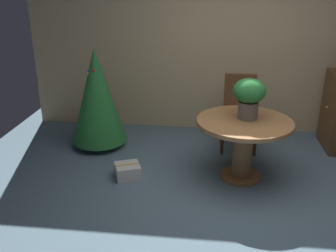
# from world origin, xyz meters

# --- Properties ---
(ground_plane) EXTENTS (6.60, 6.60, 0.00)m
(ground_plane) POSITION_xyz_m (0.00, 0.00, 0.00)
(ground_plane) COLOR slate
(back_wall_panel) EXTENTS (6.00, 0.10, 2.60)m
(back_wall_panel) POSITION_xyz_m (0.00, 2.20, 1.30)
(back_wall_panel) COLOR tan
(back_wall_panel) RESTS_ON ground_plane
(round_dining_table) EXTENTS (1.07, 1.07, 0.71)m
(round_dining_table) POSITION_xyz_m (0.09, 0.62, 0.52)
(round_dining_table) COLOR #9E6B3D
(round_dining_table) RESTS_ON ground_plane
(flower_vase) EXTENTS (0.36, 0.36, 0.46)m
(flower_vase) POSITION_xyz_m (0.12, 0.69, 0.99)
(flower_vase) COLOR #665B51
(flower_vase) RESTS_ON round_dining_table
(wooden_chair_far) EXTENTS (0.47, 0.41, 1.00)m
(wooden_chair_far) POSITION_xyz_m (0.09, 1.49, 0.56)
(wooden_chair_far) COLOR brown
(wooden_chair_far) RESTS_ON ground_plane
(holiday_tree) EXTENTS (0.74, 0.74, 1.35)m
(holiday_tree) POSITION_xyz_m (-1.79, 1.31, 0.72)
(holiday_tree) COLOR brown
(holiday_tree) RESTS_ON ground_plane
(gift_box_cream) EXTENTS (0.36, 0.35, 0.16)m
(gift_box_cream) POSITION_xyz_m (-1.22, 0.47, 0.08)
(gift_box_cream) COLOR silver
(gift_box_cream) RESTS_ON ground_plane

